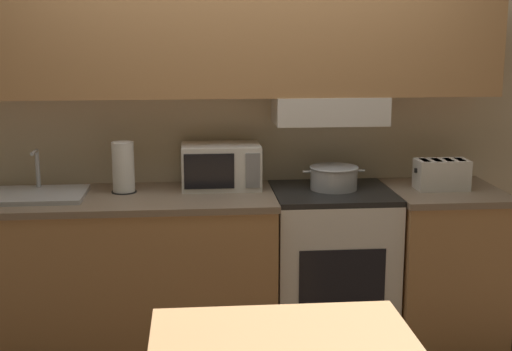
% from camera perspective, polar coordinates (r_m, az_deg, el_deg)
% --- Properties ---
extents(ground_plane, '(16.00, 16.00, 0.00)m').
position_cam_1_polar(ground_plane, '(4.58, -1.31, -11.84)').
color(ground_plane, '#3D2D23').
extents(wall_back, '(5.33, 0.38, 2.55)m').
position_cam_1_polar(wall_back, '(4.15, -1.15, 6.78)').
color(wall_back, beige).
rests_on(wall_back, ground_plane).
extents(lower_counter_main, '(1.64, 0.68, 0.93)m').
position_cam_1_polar(lower_counter_main, '(4.11, -10.21, -7.87)').
color(lower_counter_main, tan).
rests_on(lower_counter_main, ground_plane).
extents(lower_counter_right_stub, '(0.62, 0.68, 0.93)m').
position_cam_1_polar(lower_counter_right_stub, '(4.33, 14.60, -7.01)').
color(lower_counter_right_stub, tan).
rests_on(lower_counter_right_stub, ground_plane).
extents(stove_range, '(0.67, 0.62, 0.93)m').
position_cam_1_polar(stove_range, '(4.18, 6.01, -7.38)').
color(stove_range, white).
rests_on(stove_range, ground_plane).
extents(cooking_pot, '(0.36, 0.28, 0.13)m').
position_cam_1_polar(cooking_pot, '(4.07, 6.25, -0.12)').
color(cooking_pot, '#B7BABF').
rests_on(cooking_pot, stove_range).
extents(microwave, '(0.45, 0.30, 0.25)m').
position_cam_1_polar(microwave, '(4.08, -2.82, 0.76)').
color(microwave, white).
rests_on(microwave, lower_counter_main).
extents(toaster, '(0.30, 0.16, 0.17)m').
position_cam_1_polar(toaster, '(4.18, 14.63, 0.10)').
color(toaster, white).
rests_on(toaster, lower_counter_right_stub).
extents(sink_basin, '(0.56, 0.40, 0.24)m').
position_cam_1_polar(sink_basin, '(4.05, -17.40, -1.45)').
color(sink_basin, '#B7BABF').
rests_on(sink_basin, lower_counter_main).
extents(paper_towel_roll, '(0.14, 0.14, 0.28)m').
position_cam_1_polar(paper_towel_roll, '(4.03, -10.57, 0.64)').
color(paper_towel_roll, black).
rests_on(paper_towel_roll, lower_counter_main).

